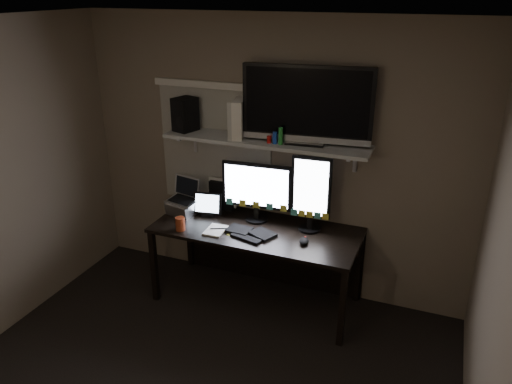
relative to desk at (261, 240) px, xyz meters
The scene contains 20 objects.
ceiling 2.49m from the desk, 90.00° to the right, with size 3.60×3.60×0.00m, color silver.
back_wall 0.74m from the desk, 90.00° to the left, with size 3.60×3.60×0.00m, color #716151.
right_wall 2.47m from the desk, 40.70° to the right, with size 3.60×3.60×0.00m, color #716151.
window_blinds 0.96m from the desk, 156.69° to the left, with size 1.10×0.02×1.10m, color #BDB7A9.
desk is the anchor object (origin of this frame).
wall_shelf 0.91m from the desk, 90.00° to the left, with size 1.80×0.35×0.03m, color #AAAAA5.
monitor_landscape 0.46m from the desk, 147.29° to the left, with size 0.63×0.07×0.55m, color black.
monitor_portrait 0.68m from the desk, ahead, with size 0.34×0.06×0.68m, color black.
keyboard 0.30m from the desk, 92.17° to the right, with size 0.43×0.17×0.03m, color black.
mouse 0.55m from the desk, 25.98° to the right, with size 0.08×0.12×0.04m, color black.
notepad 0.47m from the desk, 136.84° to the right, with size 0.16×0.22×0.01m, color white.
tablet 0.59m from the desk, behind, with size 0.26×0.11×0.23m, color black.
file_sorter 0.58m from the desk, 159.94° to the left, with size 0.23×0.11×0.30m, color black.
laptop 0.82m from the desk, behind, with size 0.29×0.23×0.32m, color silver.
cup 0.75m from the desk, 147.02° to the right, with size 0.08×0.08×0.12m, color #9A381C.
sticky_notes 0.37m from the desk, 130.42° to the right, with size 0.33×0.24×0.00m, color gold, non-canonical shape.
tv 1.30m from the desk, 17.22° to the left, with size 1.07×0.19×0.64m, color black.
game_console 1.12m from the desk, 162.39° to the left, with size 0.08×0.28×0.33m, color silver.
speaker 1.32m from the desk, behind, with size 0.16×0.20×0.30m, color black.
bottles 1.01m from the desk, ahead, with size 0.23×0.05×0.14m, color #A50F0C, non-canonical shape.
Camera 1 is at (1.43, -2.19, 2.70)m, focal length 35.00 mm.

